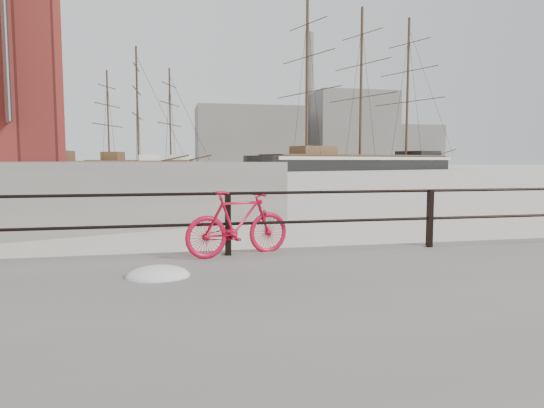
{
  "coord_description": "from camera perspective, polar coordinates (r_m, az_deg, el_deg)",
  "views": [
    {
      "loc": [
        -4.4,
        -7.7,
        1.84
      ],
      "look_at": [
        -2.44,
        1.5,
        1.0
      ],
      "focal_mm": 32.0,
      "sensor_mm": 36.0,
      "label": 1
    }
  ],
  "objects": [
    {
      "name": "industrial_east",
      "position": [
        178.0,
        15.63,
        6.58
      ],
      "size": [
        20.0,
        16.0,
        14.0
      ],
      "primitive_type": "cube",
      "color": "gray",
      "rests_on": "ground"
    },
    {
      "name": "industrial_west",
      "position": [
        149.87,
        -2.7,
        7.84
      ],
      "size": [
        32.0,
        18.0,
        18.0
      ],
      "primitive_type": "cube",
      "color": "gray",
      "rests_on": "ground"
    },
    {
      "name": "schooner_left",
      "position": [
        79.63,
        -19.76,
        3.48
      ],
      "size": [
        27.54,
        13.68,
        20.19
      ],
      "primitive_type": null,
      "rotation": [
        0.0,
        0.0,
        -0.05
      ],
      "color": "white",
      "rests_on": "ground"
    },
    {
      "name": "schooner_mid",
      "position": [
        92.63,
        -15.26,
        3.79
      ],
      "size": [
        28.81,
        20.3,
        19.3
      ],
      "primitive_type": null,
      "rotation": [
        0.0,
        0.0,
        -0.38
      ],
      "color": "silver",
      "rests_on": "ground"
    },
    {
      "name": "ground",
      "position": [
        9.06,
        17.45,
        -6.86
      ],
      "size": [
        400.0,
        400.0,
        0.0
      ],
      "primitive_type": "plane",
      "color": "white",
      "rests_on": "ground"
    },
    {
      "name": "barque_black",
      "position": [
        98.18,
        10.28,
        3.95
      ],
      "size": [
        61.02,
        38.16,
        32.98
      ],
      "primitive_type": null,
      "rotation": [
        0.0,
        0.0,
        0.36
      ],
      "color": "black",
      "rests_on": "ground"
    },
    {
      "name": "guardrail",
      "position": [
        8.79,
        18.08,
        -1.61
      ],
      "size": [
        28.0,
        0.1,
        1.0
      ],
      "primitive_type": null,
      "color": "black",
      "rests_on": "promenade"
    },
    {
      "name": "smokestack",
      "position": [
        165.61,
        4.4,
        12.09
      ],
      "size": [
        2.8,
        2.8,
        44.0
      ],
      "primitive_type": "cylinder",
      "color": "gray",
      "rests_on": "ground"
    },
    {
      "name": "industrial_mid",
      "position": [
        164.16,
        9.28,
        8.59
      ],
      "size": [
        26.0,
        20.0,
        24.0
      ],
      "primitive_type": "cube",
      "color": "gray",
      "rests_on": "ground"
    },
    {
      "name": "bicycle",
      "position": [
        7.58,
        -4.01,
        -2.29
      ],
      "size": [
        1.72,
        0.69,
        1.03
      ],
      "primitive_type": "imported",
      "rotation": [
        0.0,
        0.0,
        0.26
      ],
      "color": "red",
      "rests_on": "promenade"
    }
  ]
}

